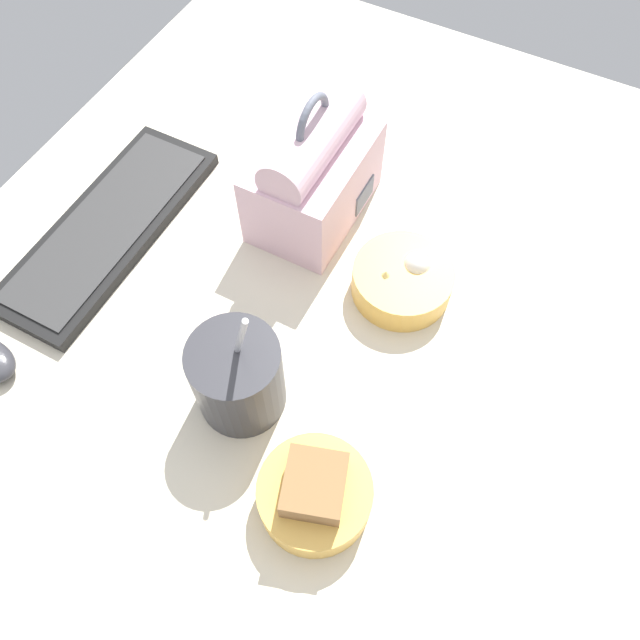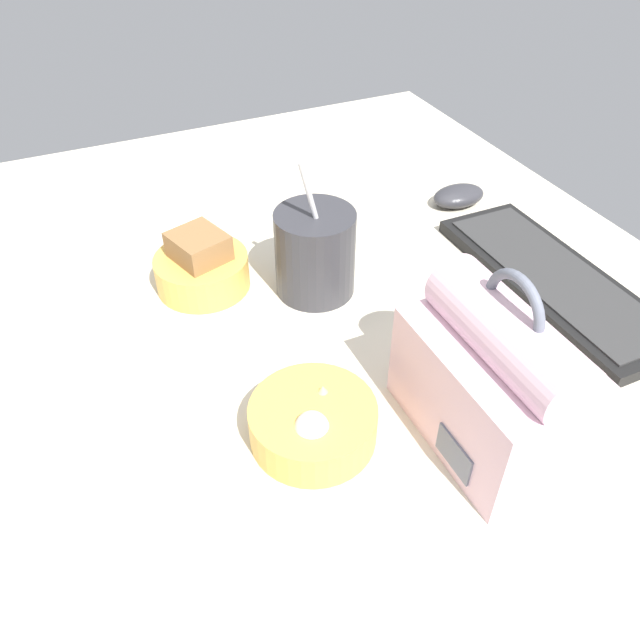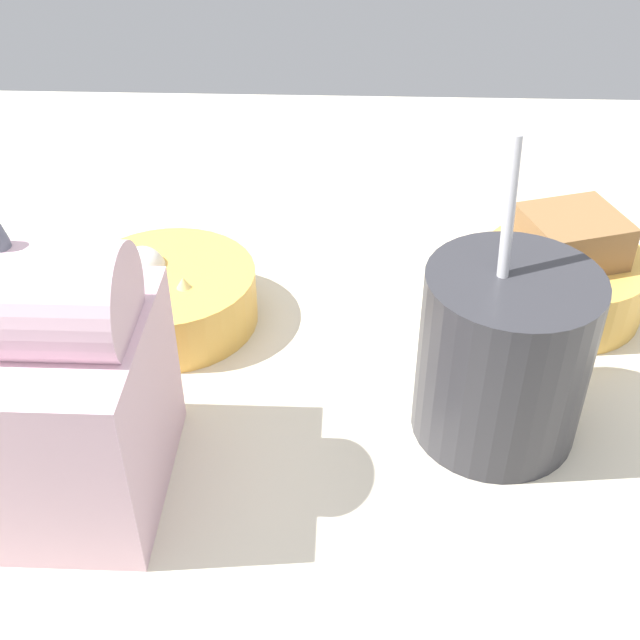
{
  "view_description": "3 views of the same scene",
  "coord_description": "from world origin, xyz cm",
  "px_view_note": "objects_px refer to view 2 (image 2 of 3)",
  "views": [
    {
      "loc": [
        -32.54,
        -18.53,
        74.8
      ],
      "look_at": [
        1.81,
        -0.54,
        7.0
      ],
      "focal_mm": 35.0,
      "sensor_mm": 36.0,
      "label": 1
    },
    {
      "loc": [
        53.47,
        -24.07,
        55.13
      ],
      "look_at": [
        1.81,
        -0.54,
        7.0
      ],
      "focal_mm": 35.0,
      "sensor_mm": 36.0,
      "label": 2
    },
    {
      "loc": [
        0.04,
        43.86,
        40.29
      ],
      "look_at": [
        1.81,
        -0.54,
        7.0
      ],
      "focal_mm": 45.0,
      "sensor_mm": 36.0,
      "label": 3
    }
  ],
  "objects_px": {
    "lunch_bag": "(495,379)",
    "bento_bowl_snacks": "(313,421)",
    "soup_cup": "(315,252)",
    "computer_mouse": "(459,196)",
    "keyboard": "(555,280)",
    "bento_bowl_sandwich": "(202,267)"
  },
  "relations": [
    {
      "from": "keyboard",
      "to": "soup_cup",
      "type": "height_order",
      "value": "soup_cup"
    },
    {
      "from": "lunch_bag",
      "to": "computer_mouse",
      "type": "relative_size",
      "value": 2.27
    },
    {
      "from": "keyboard",
      "to": "bento_bowl_sandwich",
      "type": "height_order",
      "value": "bento_bowl_sandwich"
    },
    {
      "from": "bento_bowl_snacks",
      "to": "computer_mouse",
      "type": "height_order",
      "value": "bento_bowl_snacks"
    },
    {
      "from": "keyboard",
      "to": "bento_bowl_snacks",
      "type": "relative_size",
      "value": 2.78
    },
    {
      "from": "lunch_bag",
      "to": "bento_bowl_sandwich",
      "type": "relative_size",
      "value": 1.61
    },
    {
      "from": "keyboard",
      "to": "computer_mouse",
      "type": "xyz_separation_m",
      "value": [
        -0.25,
        0.01,
        0.01
      ]
    },
    {
      "from": "bento_bowl_snacks",
      "to": "lunch_bag",
      "type": "bearing_deg",
      "value": 68.16
    },
    {
      "from": "soup_cup",
      "to": "computer_mouse",
      "type": "relative_size",
      "value": 2.18
    },
    {
      "from": "lunch_bag",
      "to": "bento_bowl_snacks",
      "type": "bearing_deg",
      "value": -111.84
    },
    {
      "from": "keyboard",
      "to": "lunch_bag",
      "type": "distance_m",
      "value": 0.31
    },
    {
      "from": "keyboard",
      "to": "bento_bowl_sandwich",
      "type": "distance_m",
      "value": 0.49
    },
    {
      "from": "soup_cup",
      "to": "computer_mouse",
      "type": "xyz_separation_m",
      "value": [
        -0.11,
        0.31,
        -0.05
      ]
    },
    {
      "from": "soup_cup",
      "to": "keyboard",
      "type": "bearing_deg",
      "value": 66.58
    },
    {
      "from": "keyboard",
      "to": "bento_bowl_snacks",
      "type": "distance_m",
      "value": 0.43
    },
    {
      "from": "lunch_bag",
      "to": "bento_bowl_snacks",
      "type": "height_order",
      "value": "lunch_bag"
    },
    {
      "from": "computer_mouse",
      "to": "bento_bowl_snacks",
      "type": "bearing_deg",
      "value": -50.2
    },
    {
      "from": "lunch_bag",
      "to": "bento_bowl_sandwich",
      "type": "height_order",
      "value": "lunch_bag"
    },
    {
      "from": "keyboard",
      "to": "bento_bowl_snacks",
      "type": "bearing_deg",
      "value": -75.83
    },
    {
      "from": "bento_bowl_sandwich",
      "to": "computer_mouse",
      "type": "distance_m",
      "value": 0.46
    },
    {
      "from": "lunch_bag",
      "to": "soup_cup",
      "type": "relative_size",
      "value": 1.04
    },
    {
      "from": "soup_cup",
      "to": "bento_bowl_sandwich",
      "type": "height_order",
      "value": "soup_cup"
    }
  ]
}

